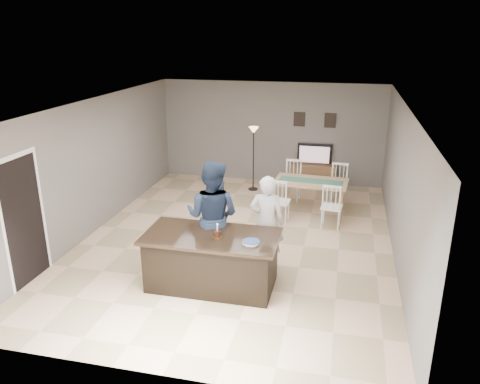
% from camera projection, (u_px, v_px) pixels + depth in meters
% --- Properties ---
extents(floor, '(8.00, 8.00, 0.00)m').
position_uv_depth(floor, '(237.00, 240.00, 9.38)').
color(floor, '#D8AE8A').
rests_on(floor, ground).
extents(room_shell, '(8.00, 8.00, 8.00)m').
position_uv_depth(room_shell, '(237.00, 159.00, 8.82)').
color(room_shell, slate).
rests_on(room_shell, floor).
extents(kitchen_island, '(2.15, 1.10, 0.90)m').
position_uv_depth(kitchen_island, '(212.00, 260.00, 7.57)').
color(kitchen_island, black).
rests_on(kitchen_island, floor).
extents(tv_console, '(1.20, 0.40, 0.60)m').
position_uv_depth(tv_console, '(313.00, 175.00, 12.49)').
color(tv_console, brown).
rests_on(tv_console, floor).
extents(television, '(0.91, 0.12, 0.53)m').
position_uv_depth(television, '(314.00, 154.00, 12.37)').
color(television, black).
rests_on(television, tv_console).
extents(tv_screen_glow, '(0.78, 0.00, 0.78)m').
position_uv_depth(tv_screen_glow, '(314.00, 155.00, 12.30)').
color(tv_screen_glow, orange).
rests_on(tv_screen_glow, tv_console).
extents(picture_frames, '(1.10, 0.02, 0.38)m').
position_uv_depth(picture_frames, '(315.00, 120.00, 12.21)').
color(picture_frames, black).
rests_on(picture_frames, room_shell).
extents(doorway, '(0.00, 2.10, 2.65)m').
position_uv_depth(doorway, '(23.00, 210.00, 7.48)').
color(doorway, black).
rests_on(doorway, floor).
extents(woman, '(0.61, 0.40, 1.68)m').
position_uv_depth(woman, '(267.00, 222.00, 8.07)').
color(woman, silver).
rests_on(woman, floor).
extents(man, '(1.03, 0.85, 1.97)m').
position_uv_depth(man, '(212.00, 216.00, 7.93)').
color(man, '#1C273E').
rests_on(man, floor).
extents(birthday_cake, '(0.15, 0.15, 0.23)m').
position_uv_depth(birthday_cake, '(217.00, 234.00, 7.33)').
color(birthday_cake, gold).
rests_on(birthday_cake, kitchen_island).
extents(plate_stack, '(0.27, 0.27, 0.04)m').
position_uv_depth(plate_stack, '(251.00, 242.00, 7.12)').
color(plate_stack, white).
rests_on(plate_stack, kitchen_island).
extents(dining_table, '(1.68, 1.93, 0.99)m').
position_uv_depth(dining_table, '(311.00, 186.00, 10.56)').
color(dining_table, tan).
rests_on(dining_table, floor).
extents(floor_lamp, '(0.25, 0.25, 1.67)m').
position_uv_depth(floor_lamp, '(254.00, 141.00, 11.88)').
color(floor_lamp, black).
rests_on(floor_lamp, floor).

